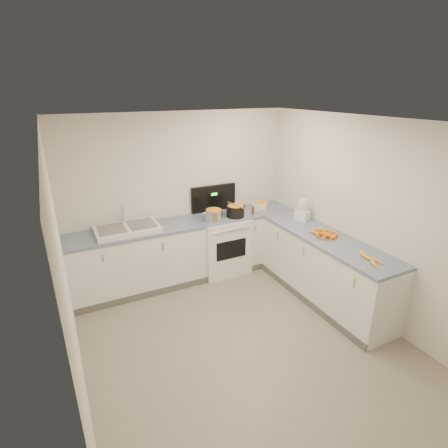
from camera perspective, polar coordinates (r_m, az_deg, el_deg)
name	(u,v)px	position (r m, az deg, el deg)	size (l,w,h in m)	color
floor	(243,340)	(4.38, 3.10, -18.44)	(3.50, 4.00, 0.00)	gray
ceiling	(248,122)	(3.38, 3.97, 16.22)	(3.50, 4.00, 0.00)	silver
wall_back	(180,196)	(5.42, -7.14, 4.55)	(3.50, 2.50, 0.00)	silver
wall_front	(417,374)	(2.47, 28.94, -20.60)	(3.50, 2.50, 0.00)	silver
wall_left	(66,283)	(3.29, -24.34, -8.84)	(4.00, 2.50, 0.00)	silver
wall_right	(365,219)	(4.77, 22.02, 0.78)	(4.00, 2.50, 0.00)	silver
counter_back	(189,249)	(5.43, -5.69, -4.15)	(3.50, 0.62, 0.94)	white
counter_right	(324,268)	(5.06, 16.01, -6.95)	(0.62, 2.20, 0.94)	white
stove	(222,243)	(5.62, -0.40, -3.12)	(0.76, 0.65, 1.36)	white
sink	(127,229)	(5.02, -15.52, -0.77)	(0.86, 0.52, 0.31)	white
steel_pot	(214,216)	(5.22, -1.68, 1.34)	(0.26, 0.26, 0.19)	silver
black_pot	(235,212)	(5.38, 1.88, 2.01)	(0.27, 0.27, 0.20)	black
wooden_spoon	(235,205)	(5.35, 1.89, 3.10)	(0.02, 0.02, 0.39)	#AD7A47
mixing_bowl	(259,206)	(5.76, 5.81, 3.01)	(0.25, 0.25, 0.11)	white
extract_bottle	(253,211)	(5.49, 4.75, 2.07)	(0.04, 0.04, 0.11)	#593319
spice_jar	(261,211)	(5.55, 6.09, 2.08)	(0.05, 0.05, 0.08)	#E5B266
food_processor	(303,211)	(5.36, 12.71, 2.08)	(0.22, 0.24, 0.32)	white
carrot_pile	(324,233)	(4.90, 15.97, -1.39)	(0.36, 0.42, 0.09)	orange
peeled_carrots	(371,260)	(4.37, 22.90, -5.38)	(0.18, 0.41, 0.04)	orange
peelings	(112,228)	(4.99, -17.79, -0.70)	(0.24, 0.17, 0.01)	tan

